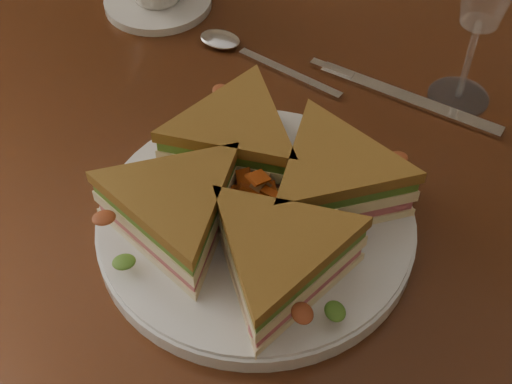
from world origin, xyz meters
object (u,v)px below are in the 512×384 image
at_px(sandwich_wedges, 256,196).
at_px(spoon, 236,48).
at_px(knife, 396,94).
at_px(saucer, 158,1).
at_px(table, 263,218).
at_px(plate, 256,224).

xyz_separation_m(sandwich_wedges, spoon, (-0.13, 0.22, -0.04)).
relative_size(sandwich_wedges, spoon, 1.69).
relative_size(knife, saucer, 1.67).
bearing_deg(spoon, sandwich_wedges, -48.73).
height_order(spoon, saucer, same).
distance_m(table, spoon, 0.19).
xyz_separation_m(sandwich_wedges, saucer, (-0.26, 0.26, -0.04)).
bearing_deg(plate, sandwich_wedges, 0.00).
bearing_deg(sandwich_wedges, table, 111.51).
xyz_separation_m(table, saucer, (-0.22, 0.17, 0.10)).
bearing_deg(spoon, plate, -48.73).
bearing_deg(sandwich_wedges, saucer, 134.73).
bearing_deg(saucer, plate, -45.27).
height_order(plate, saucer, plate).
bearing_deg(sandwich_wedges, plate, 0.00).
relative_size(table, spoon, 6.58).
height_order(knife, saucer, saucer).
bearing_deg(plate, knife, 76.54).
relative_size(plate, spoon, 1.52).
relative_size(sandwich_wedges, knife, 1.43).
relative_size(plate, sandwich_wedges, 0.90).
distance_m(sandwich_wedges, knife, 0.24).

